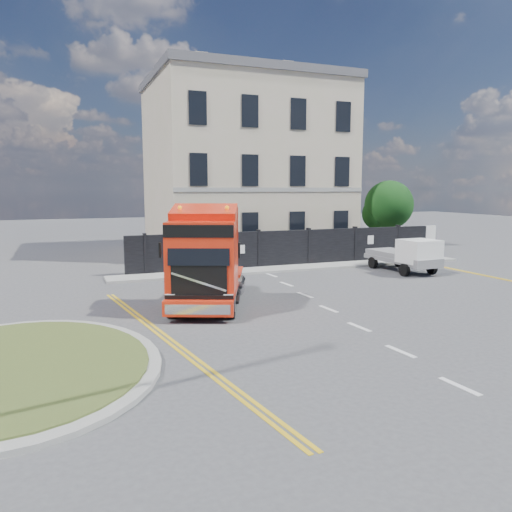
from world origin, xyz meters
name	(u,v)px	position (x,y,z in m)	size (l,w,h in m)	color
ground	(247,314)	(0.00, 0.00, 0.00)	(120.00, 120.00, 0.00)	#424244
traffic_island	(14,367)	(-7.00, -3.00, 0.08)	(6.80, 6.80, 0.17)	gray
hoarding_fence	(301,248)	(6.55, 9.00, 1.00)	(18.80, 0.25, 2.00)	black
georgian_building	(245,166)	(6.00, 16.50, 5.77)	(12.30, 10.30, 12.80)	beige
tree	(386,207)	(14.38, 12.10, 3.05)	(3.20, 3.20, 4.80)	#382619
pavement_far	(299,268)	(6.00, 8.10, 0.06)	(20.00, 1.60, 0.12)	gray
truck	(205,264)	(-1.10, 1.28, 1.61)	(4.36, 6.40, 3.60)	black
flatbed_pickup	(412,255)	(10.61, 4.66, 0.95)	(1.89, 4.29, 1.76)	slate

